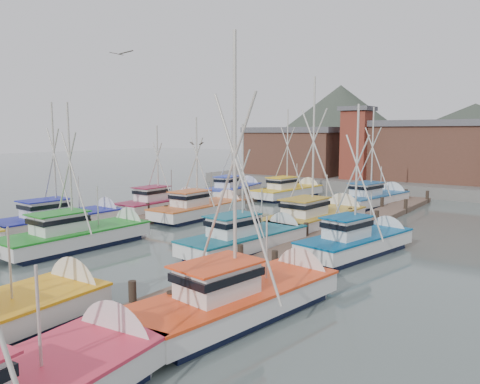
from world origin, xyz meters
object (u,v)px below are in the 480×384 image
Objects in this scene: boat_4 at (84,235)px; boat_8 at (203,208)px; lookout_tower at (357,142)px; boat_12 at (291,191)px.

boat_8 is at bearing 94.97° from boat_4.
boat_8 is (-2.76, -25.04, -4.87)m from lookout_tower.
boat_12 is at bearing -102.49° from lookout_tower.
lookout_tower reaches higher than boat_12.
lookout_tower reaches higher than boat_8.
boat_4 is 0.96× the size of boat_12.
lookout_tower is 0.91× the size of boat_8.
boat_8 is 13.80m from boat_12.
boat_8 is at bearing -96.28° from lookout_tower.
lookout_tower is at bearing 88.76° from boat_4.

